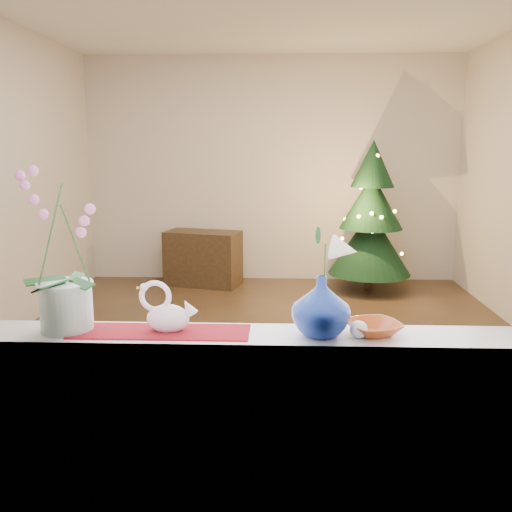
{
  "coord_description": "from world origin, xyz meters",
  "views": [
    {
      "loc": [
        0.08,
        -4.49,
        1.64
      ],
      "look_at": [
        -0.04,
        -1.4,
        1.04
      ],
      "focal_mm": 40.0,
      "sensor_mm": 36.0,
      "label": 1
    }
  ],
  "objects": [
    {
      "name": "ground",
      "position": [
        0.0,
        0.0,
        0.0
      ],
      "size": [
        5.0,
        5.0,
        0.0
      ],
      "primitive_type": "plane",
      "color": "#372416",
      "rests_on": "ground"
    },
    {
      "name": "wall_back",
      "position": [
        0.0,
        2.5,
        1.35
      ],
      "size": [
        4.5,
        0.1,
        2.7
      ],
      "primitive_type": "cube",
      "color": "beige",
      "rests_on": "ground"
    },
    {
      "name": "wall_front",
      "position": [
        0.0,
        -2.5,
        1.35
      ],
      "size": [
        4.5,
        0.1,
        2.7
      ],
      "primitive_type": "cube",
      "color": "beige",
      "rests_on": "ground"
    },
    {
      "name": "ceiling",
      "position": [
        0.0,
        0.0,
        2.7
      ],
      "size": [
        5.0,
        5.0,
        0.0
      ],
      "primitive_type": "plane",
      "color": "white",
      "rests_on": "wall_back"
    },
    {
      "name": "window_apron",
      "position": [
        0.0,
        -2.46,
        0.44
      ],
      "size": [
        2.2,
        0.08,
        0.88
      ],
      "primitive_type": "cube",
      "color": "white",
      "rests_on": "ground"
    },
    {
      "name": "windowsill",
      "position": [
        0.0,
        -2.37,
        0.9
      ],
      "size": [
        2.2,
        0.26,
        0.04
      ],
      "primitive_type": "cube",
      "color": "white",
      "rests_on": "window_apron"
    },
    {
      "name": "window_frame",
      "position": [
        0.0,
        -2.47,
        1.7
      ],
      "size": [
        2.22,
        0.06,
        1.6
      ],
      "primitive_type": null,
      "color": "white",
      "rests_on": "windowsill"
    },
    {
      "name": "runner",
      "position": [
        -0.38,
        -2.37,
        0.92
      ],
      "size": [
        0.7,
        0.2,
        0.01
      ],
      "primitive_type": "cube",
      "color": "maroon",
      "rests_on": "windowsill"
    },
    {
      "name": "orchid_pot",
      "position": [
        -0.75,
        -2.36,
        1.24
      ],
      "size": [
        0.24,
        0.24,
        0.64
      ],
      "primitive_type": null,
      "rotation": [
        0.0,
        0.0,
        -0.07
      ],
      "color": "beige",
      "rests_on": "windowsill"
    },
    {
      "name": "swan",
      "position": [
        -0.35,
        -2.36,
        1.02
      ],
      "size": [
        0.25,
        0.15,
        0.19
      ],
      "primitive_type": null,
      "rotation": [
        0.0,
        0.0,
        0.2
      ],
      "color": "white",
      "rests_on": "windowsill"
    },
    {
      "name": "blue_vase",
      "position": [
        0.25,
        -2.38,
        1.06
      ],
      "size": [
        0.33,
        0.33,
        0.27
      ],
      "primitive_type": "imported",
      "rotation": [
        0.0,
        0.0,
        -0.35
      ],
      "color": "navy",
      "rests_on": "windowsill"
    },
    {
      "name": "lily",
      "position": [
        0.25,
        -2.38,
        1.29
      ],
      "size": [
        0.15,
        0.09,
        0.2
      ],
      "primitive_type": null,
      "color": "white",
      "rests_on": "blue_vase"
    },
    {
      "name": "paperweight",
      "position": [
        0.39,
        -2.41,
        0.95
      ],
      "size": [
        0.09,
        0.09,
        0.07
      ],
      "primitive_type": "sphere",
      "rotation": [
        0.0,
        0.0,
        0.41
      ],
      "color": "white",
      "rests_on": "windowsill"
    },
    {
      "name": "amber_dish",
      "position": [
        0.45,
        -2.36,
        0.94
      ],
      "size": [
        0.22,
        0.22,
        0.04
      ],
      "primitive_type": "imported",
      "rotation": [
        0.0,
        0.0,
        0.36
      ],
      "color": "#A44117",
      "rests_on": "windowsill"
    },
    {
      "name": "xmas_tree",
      "position": [
        1.13,
        1.95,
        0.85
      ],
      "size": [
        0.95,
        0.95,
        1.71
      ],
      "primitive_type": null,
      "rotation": [
        0.0,
        0.0,
        -0.02
      ],
      "color": "black",
      "rests_on": "ground"
    },
    {
      "name": "side_table",
      "position": [
        -0.81,
        2.13,
        0.32
      ],
      "size": [
        0.94,
        0.64,
        0.65
      ],
      "primitive_type": "cube",
      "rotation": [
        0.0,
        0.0,
        -0.26
      ],
      "color": "black",
      "rests_on": "ground"
    }
  ]
}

